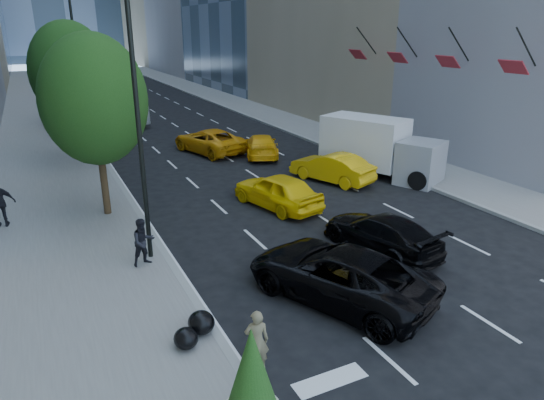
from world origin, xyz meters
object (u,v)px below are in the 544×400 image
black_sedan_lincoln (339,274)px  black_sedan_mercedes (381,233)px  city_bus (109,102)px  skateboarder (257,345)px  planter_shrub (252,392)px  box_truck (378,147)px

black_sedan_lincoln → black_sedan_mercedes: black_sedan_lincoln is taller
black_sedan_mercedes → city_bus: (-4.66, 31.59, 0.86)m
skateboarder → black_sedan_mercedes: (6.80, 4.08, -0.09)m
planter_shrub → city_bus: bearing=85.2°
black_sedan_lincoln → city_bus: size_ratio=0.52×
black_sedan_lincoln → city_bus: (-1.46, 33.66, 0.75)m
skateboarder → black_sedan_lincoln: bearing=-132.1°
skateboarder → black_sedan_mercedes: 7.93m
skateboarder → box_truck: size_ratio=0.23×
black_sedan_lincoln → planter_shrub: (-4.60, -4.00, 0.59)m
skateboarder → planter_shrub: size_ratio=0.60×
black_sedan_mercedes → city_bus: size_ratio=0.43×
black_sedan_lincoln → box_truck: 13.45m
box_truck → planter_shrub: 19.49m
city_bus → planter_shrub: (-3.14, -37.66, -0.16)m
black_sedan_mercedes → city_bus: city_bus is taller
black_sedan_lincoln → box_truck: box_truck is taller
black_sedan_lincoln → black_sedan_mercedes: (3.20, 2.08, -0.11)m
skateboarder → city_bus: 35.74m
city_bus → black_sedan_lincoln: bearing=-98.4°
city_bus → skateboarder: bearing=-104.3°
black_sedan_lincoln → planter_shrub: bearing=17.0°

